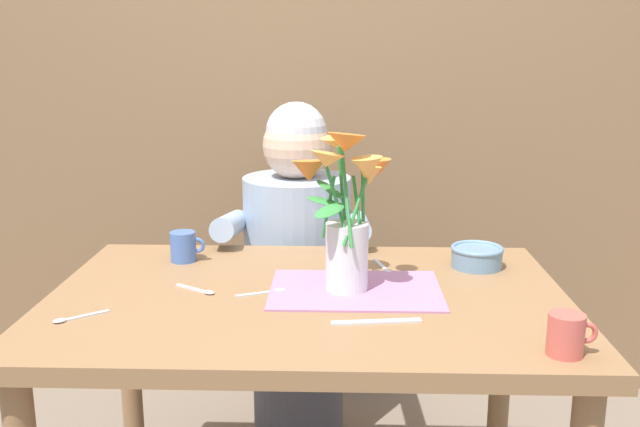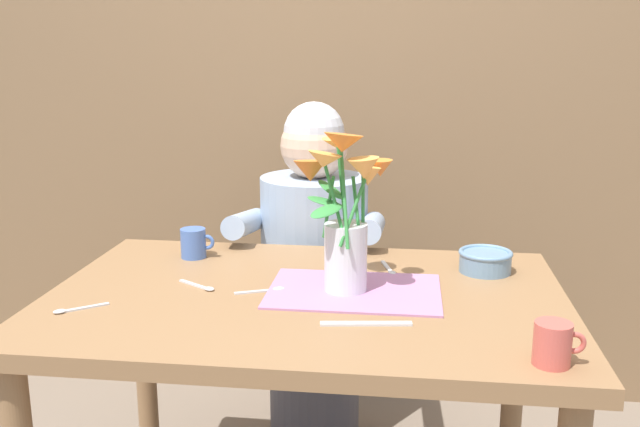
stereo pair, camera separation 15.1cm
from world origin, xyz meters
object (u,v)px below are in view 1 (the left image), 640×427
(dinner_knife, at_px, (376,322))
(flower_vase, at_px, (345,210))
(tea_cup, at_px, (567,334))
(coffee_cup, at_px, (184,247))
(ceramic_bowl, at_px, (477,256))
(seated_person, at_px, (297,280))

(dinner_knife, bearing_deg, flower_vase, 101.16)
(tea_cup, relative_size, coffee_cup, 1.00)
(tea_cup, bearing_deg, ceramic_bowl, 97.13)
(seated_person, xyz_separation_m, coffee_cup, (-0.28, -0.37, 0.22))
(seated_person, height_order, ceramic_bowl, seated_person)
(ceramic_bowl, relative_size, dinner_knife, 0.72)
(dinner_knife, relative_size, coffee_cup, 2.04)
(ceramic_bowl, bearing_deg, seated_person, 141.05)
(flower_vase, bearing_deg, seated_person, 104.11)
(seated_person, xyz_separation_m, ceramic_bowl, (0.49, -0.40, 0.21))
(flower_vase, distance_m, tea_cup, 0.56)
(ceramic_bowl, xyz_separation_m, dinner_knife, (-0.28, -0.39, -0.03))
(seated_person, height_order, dinner_knife, seated_person)
(dinner_knife, distance_m, coffee_cup, 0.65)
(coffee_cup, bearing_deg, dinner_knife, -40.25)
(seated_person, distance_m, tea_cup, 1.11)
(flower_vase, relative_size, dinner_knife, 2.00)
(ceramic_bowl, height_order, coffee_cup, coffee_cup)
(tea_cup, distance_m, coffee_cup, 1.01)
(seated_person, xyz_separation_m, tea_cup, (0.56, -0.93, 0.22))
(seated_person, bearing_deg, dinner_knife, -76.10)
(seated_person, xyz_separation_m, flower_vase, (0.15, -0.59, 0.37))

